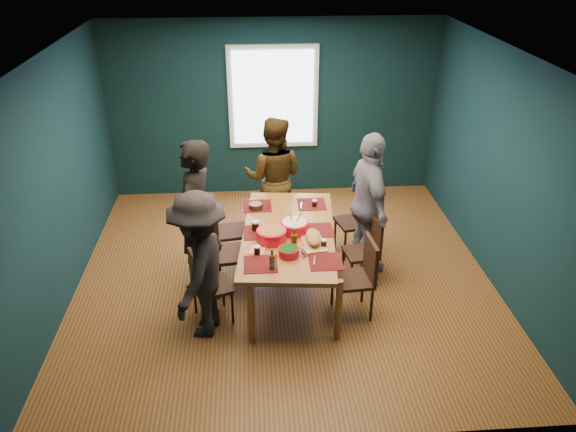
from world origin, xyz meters
name	(u,v)px	position (x,y,z in m)	size (l,w,h in m)	color
room	(283,165)	(0.00, 0.27, 1.37)	(5.01, 5.01, 2.71)	olive
dining_table	(288,237)	(0.03, -0.27, 0.70)	(1.22, 2.13, 0.78)	#9F582F
chair_left_far	(223,226)	(-0.74, 0.36, 0.53)	(0.47, 0.47, 0.91)	black
chair_left_mid	(223,247)	(-0.72, -0.22, 0.58)	(0.50, 0.50, 0.99)	black
chair_left_near	(204,282)	(-0.90, -0.79, 0.49)	(0.49, 0.49, 0.85)	black
chair_right_far	(360,215)	(1.01, 0.54, 0.52)	(0.49, 0.49, 0.90)	black
chair_right_mid	(368,246)	(0.98, -0.17, 0.48)	(0.43, 0.43, 0.83)	black
chair_right_near	(361,272)	(0.78, -0.78, 0.53)	(0.45, 0.45, 0.91)	black
person_far_left	(195,216)	(-1.02, -0.08, 0.92)	(0.67, 0.44, 1.83)	black
person_back	(274,178)	(-0.07, 1.09, 0.84)	(0.82, 0.64, 1.69)	black
person_right	(369,204)	(1.03, 0.14, 0.89)	(1.04, 0.43, 1.78)	silver
person_near_left	(200,266)	(-0.92, -0.96, 0.81)	(1.05, 0.60, 1.62)	black
bowl_salad	(272,235)	(-0.17, -0.46, 0.85)	(0.33, 0.33, 0.14)	red
bowl_dumpling	(294,226)	(0.10, -0.28, 0.85)	(0.32, 0.32, 0.30)	red
bowl_herbs	(289,252)	(0.00, -0.78, 0.83)	(0.22, 0.22, 0.10)	red
cutting_board	(313,238)	(0.28, -0.54, 0.83)	(0.29, 0.56, 0.12)	tan
small_bowl	(256,206)	(-0.32, 0.33, 0.81)	(0.17, 0.17, 0.07)	black
beer_bottle_a	(272,262)	(-0.19, -1.02, 0.86)	(0.06, 0.06, 0.23)	#4E310D
beer_bottle_b	(294,241)	(0.06, -0.65, 0.87)	(0.06, 0.06, 0.25)	#4E310D
cola_glass_a	(257,250)	(-0.33, -0.73, 0.83)	(0.07, 0.07, 0.10)	black
cola_glass_b	(324,243)	(0.39, -0.63, 0.82)	(0.07, 0.07, 0.09)	black
cola_glass_c	(314,203)	(0.40, 0.34, 0.82)	(0.06, 0.06, 0.09)	black
cola_glass_d	(255,225)	(-0.34, -0.21, 0.84)	(0.08, 0.08, 0.12)	black
napkin_a	(316,227)	(0.35, -0.18, 0.78)	(0.13, 0.13, 0.00)	#F78368
napkin_b	(257,251)	(-0.33, -0.66, 0.78)	(0.16, 0.16, 0.00)	#F78368
napkin_c	(324,265)	(0.35, -0.99, 0.78)	(0.15, 0.15, 0.00)	#F78368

